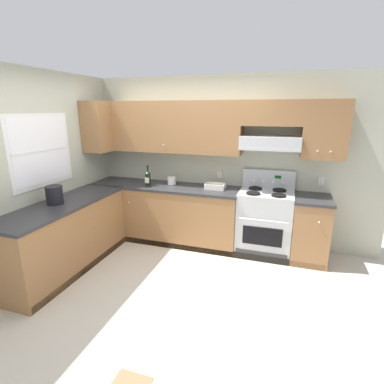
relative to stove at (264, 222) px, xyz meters
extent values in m
plane|color=beige|center=(-1.19, -1.25, -0.48)|extent=(7.04, 7.04, 0.00)
cube|color=#B7BAA3|center=(-0.73, 0.37, 0.80)|extent=(4.68, 0.12, 2.55)
cube|color=olive|center=(-1.54, 0.13, 1.32)|extent=(2.27, 0.34, 0.76)
cube|color=olive|center=(0.68, 0.13, 1.32)|extent=(0.56, 0.34, 0.76)
cube|color=olive|center=(0.00, 0.13, 1.53)|extent=(0.80, 0.34, 0.34)
cube|color=#B7BABC|center=(0.00, 0.09, 1.14)|extent=(0.80, 0.46, 0.17)
cube|color=#B7BABC|center=(0.00, -0.13, 1.07)|extent=(0.80, 0.03, 0.04)
sphere|color=silver|center=(-1.54, -0.05, 1.06)|extent=(0.02, 0.02, 0.02)
sphere|color=silver|center=(0.60, -0.05, 1.06)|extent=(0.02, 0.02, 0.02)
sphere|color=silver|center=(0.76, -0.05, 1.06)|extent=(0.02, 0.02, 0.02)
cube|color=silver|center=(-0.75, 0.29, 0.60)|extent=(0.08, 0.01, 0.12)
cube|color=silver|center=(-0.75, 0.29, 0.62)|extent=(0.03, 0.00, 0.03)
cube|color=silver|center=(-0.75, 0.29, 0.58)|extent=(0.03, 0.00, 0.03)
cube|color=silver|center=(0.72, 0.29, 0.60)|extent=(0.08, 0.01, 0.12)
cube|color=silver|center=(0.72, 0.29, 0.62)|extent=(0.03, 0.00, 0.03)
cube|color=silver|center=(0.72, 0.29, 0.58)|extent=(0.03, 0.00, 0.03)
cube|color=#B7BAA3|center=(-2.81, -1.15, 0.80)|extent=(0.12, 4.00, 2.55)
cube|color=white|center=(-2.76, -1.16, 1.07)|extent=(0.04, 1.00, 0.92)
cube|color=white|center=(-2.74, -1.16, 1.07)|extent=(0.01, 0.90, 0.82)
cube|color=white|center=(-2.74, -1.16, 1.07)|extent=(0.01, 0.90, 0.02)
cube|color=olive|center=(-2.57, -0.05, 1.32)|extent=(0.34, 0.64, 0.76)
cube|color=olive|center=(-1.55, -0.01, -0.04)|extent=(2.34, 0.61, 0.87)
cube|color=#2D2D30|center=(-1.55, -0.01, 0.41)|extent=(2.36, 0.63, 0.04)
cube|color=olive|center=(0.62, -0.01, -0.04)|extent=(0.47, 0.61, 0.87)
cube|color=#2D2D30|center=(0.62, -0.01, 0.41)|extent=(0.49, 0.63, 0.04)
cube|color=black|center=(-0.93, -0.28, -0.43)|extent=(3.54, 0.06, 0.09)
sphere|color=silver|center=(-2.02, -0.33, 0.20)|extent=(0.03, 0.03, 0.03)
sphere|color=silver|center=(0.69, -0.33, 0.20)|extent=(0.03, 0.03, 0.03)
cube|color=olive|center=(-2.44, -1.26, -0.04)|extent=(0.61, 1.89, 0.87)
cube|color=#2D2D30|center=(-2.44, -1.26, 0.41)|extent=(0.63, 1.91, 0.04)
cube|color=black|center=(-2.16, -1.26, -0.43)|extent=(0.06, 1.85, 0.09)
cube|color=#B7BABC|center=(0.00, 0.00, -0.02)|extent=(0.76, 0.58, 0.91)
cube|color=black|center=(0.00, -0.30, -0.10)|extent=(0.53, 0.01, 0.26)
cylinder|color=silver|center=(0.00, -0.32, 0.14)|extent=(0.65, 0.02, 0.02)
cube|color=#333333|center=(0.00, -0.30, -0.38)|extent=(0.70, 0.01, 0.11)
cube|color=#B7BABC|center=(0.00, 0.00, 0.44)|extent=(0.76, 0.58, 0.02)
cube|color=#B7BABC|center=(0.00, 0.27, 0.58)|extent=(0.76, 0.04, 0.29)
cube|color=#053F0C|center=(0.13, 0.25, 0.63)|extent=(0.09, 0.01, 0.04)
cylinder|color=black|center=(-0.17, -0.14, 0.46)|extent=(0.19, 0.19, 0.02)
cylinder|color=black|center=(-0.17, -0.14, 0.45)|extent=(0.07, 0.07, 0.01)
cylinder|color=black|center=(0.17, -0.14, 0.46)|extent=(0.19, 0.19, 0.02)
cylinder|color=black|center=(0.17, -0.14, 0.45)|extent=(0.07, 0.07, 0.01)
cylinder|color=black|center=(-0.17, 0.14, 0.46)|extent=(0.19, 0.19, 0.02)
cylinder|color=black|center=(-0.17, 0.14, 0.45)|extent=(0.07, 0.07, 0.01)
cylinder|color=black|center=(0.17, 0.14, 0.46)|extent=(0.19, 0.19, 0.02)
cylinder|color=black|center=(0.17, 0.14, 0.45)|extent=(0.07, 0.07, 0.01)
cylinder|color=white|center=(-0.21, 0.25, 0.55)|extent=(0.04, 0.02, 0.04)
cylinder|color=white|center=(-0.07, 0.25, 0.55)|extent=(0.04, 0.02, 0.04)
cylinder|color=white|center=(0.07, 0.25, 0.55)|extent=(0.04, 0.02, 0.04)
cylinder|color=white|center=(0.21, 0.25, 0.55)|extent=(0.04, 0.02, 0.04)
cylinder|color=black|center=(-1.79, -0.10, 0.53)|extent=(0.08, 0.08, 0.19)
cone|color=black|center=(-1.79, -0.10, 0.64)|extent=(0.08, 0.08, 0.04)
cylinder|color=black|center=(-1.79, -0.10, 0.71)|extent=(0.03, 0.03, 0.09)
cylinder|color=black|center=(-1.79, -0.10, 0.74)|extent=(0.03, 0.03, 0.02)
cube|color=silver|center=(-1.79, -0.15, 0.53)|extent=(0.07, 0.00, 0.09)
cube|color=white|center=(-0.75, 0.04, 0.44)|extent=(0.24, 0.16, 0.02)
cube|color=white|center=(-0.75, -0.05, 0.47)|extent=(0.29, 0.01, 0.08)
cube|color=white|center=(-0.75, 0.14, 0.47)|extent=(0.29, 0.01, 0.08)
cube|color=white|center=(-0.89, 0.04, 0.47)|extent=(0.01, 0.18, 0.08)
cube|color=white|center=(-0.61, 0.04, 0.47)|extent=(0.01, 0.18, 0.08)
cylinder|color=black|center=(-2.49, -1.30, 0.55)|extent=(0.20, 0.20, 0.23)
torus|color=black|center=(-2.49, -1.30, 0.66)|extent=(0.22, 0.22, 0.01)
cylinder|color=white|center=(-1.48, 0.09, 0.49)|extent=(0.13, 0.13, 0.12)
cylinder|color=#9E7A51|center=(-1.48, 0.09, 0.55)|extent=(0.04, 0.04, 0.01)
camera|label=1|loc=(0.23, -4.13, 1.57)|focal=27.54mm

